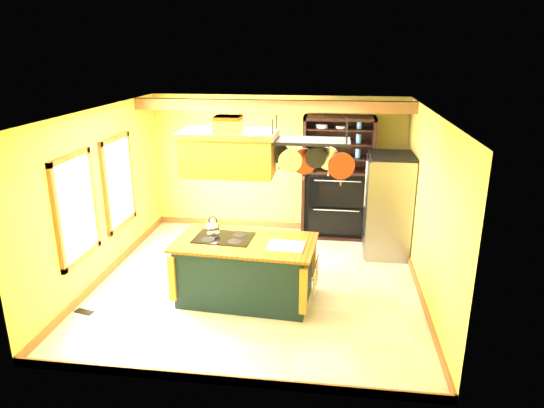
% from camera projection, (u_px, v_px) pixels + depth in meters
% --- Properties ---
extents(floor, '(5.00, 5.00, 0.00)m').
position_uv_depth(floor, '(258.00, 282.00, 7.72)').
color(floor, beige).
rests_on(floor, ground).
extents(ceiling, '(5.00, 5.00, 0.00)m').
position_uv_depth(ceiling, '(257.00, 111.00, 6.89)').
color(ceiling, white).
rests_on(ceiling, wall_back).
extents(wall_back, '(5.00, 0.02, 2.70)m').
position_uv_depth(wall_back, '(277.00, 164.00, 9.67)').
color(wall_back, gold).
rests_on(wall_back, floor).
extents(wall_front, '(5.00, 0.02, 2.70)m').
position_uv_depth(wall_front, '(219.00, 275.00, 4.95)').
color(wall_front, gold).
rests_on(wall_front, floor).
extents(wall_left, '(0.02, 5.00, 2.70)m').
position_uv_depth(wall_left, '(101.00, 195.00, 7.62)').
color(wall_left, gold).
rests_on(wall_left, floor).
extents(wall_right, '(0.02, 5.00, 2.70)m').
position_uv_depth(wall_right, '(428.00, 208.00, 7.00)').
color(wall_right, gold).
rests_on(wall_right, floor).
extents(ceiling_beam, '(5.00, 0.15, 0.20)m').
position_uv_depth(ceiling_beam, '(272.00, 106.00, 8.53)').
color(ceiling_beam, brown).
rests_on(ceiling_beam, ceiling).
extents(window_near, '(0.06, 1.06, 1.56)m').
position_uv_depth(window_near, '(76.00, 208.00, 6.84)').
color(window_near, brown).
rests_on(window_near, wall_left).
extents(window_far, '(0.06, 1.06, 1.56)m').
position_uv_depth(window_far, '(119.00, 182.00, 8.16)').
color(window_far, brown).
rests_on(window_far, wall_left).
extents(kitchen_island, '(2.08, 1.25, 1.11)m').
position_uv_depth(kitchen_island, '(245.00, 270.00, 7.09)').
color(kitchen_island, '#13292D').
rests_on(kitchen_island, floor).
extents(range_hood, '(1.31, 0.74, 0.80)m').
position_uv_depth(range_hood, '(229.00, 151.00, 6.57)').
color(range_hood, gold).
rests_on(range_hood, ceiling).
extents(pot_rack, '(1.16, 0.53, 0.79)m').
position_uv_depth(pot_rack, '(311.00, 150.00, 6.42)').
color(pot_rack, black).
rests_on(pot_rack, ceiling).
extents(refrigerator, '(0.77, 0.91, 1.78)m').
position_uv_depth(refrigerator, '(387.00, 207.00, 8.58)').
color(refrigerator, gray).
rests_on(refrigerator, floor).
extents(hutch, '(1.33, 0.60, 2.36)m').
position_uv_depth(hutch, '(337.00, 191.00, 9.41)').
color(hutch, black).
rests_on(hutch, floor).
extents(floor_register, '(0.30, 0.18, 0.01)m').
position_uv_depth(floor_register, '(84.00, 312.00, 6.85)').
color(floor_register, black).
rests_on(floor_register, floor).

